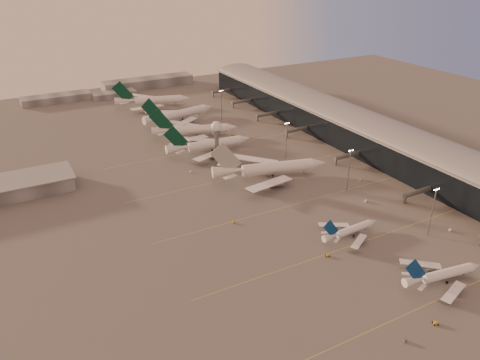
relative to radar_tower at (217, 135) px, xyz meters
name	(u,v)px	position (x,y,z in m)	size (l,w,h in m)	color
ground	(331,270)	(-5.00, -120.00, -20.95)	(700.00, 700.00, 0.00)	#524F4F
taxiway_markings	(310,199)	(25.00, -64.00, -20.94)	(180.00, 185.25, 0.02)	gold
terminal	(355,129)	(102.88, -9.91, -10.43)	(57.00, 362.00, 23.04)	black
radar_tower	(217,135)	(0.00, 0.00, 0.00)	(6.40, 6.40, 31.10)	slate
mast_a	(433,209)	(53.00, -120.00, -7.21)	(3.60, 0.56, 25.00)	slate
mast_b	(349,168)	(50.00, -65.00, -7.21)	(3.60, 0.56, 25.00)	slate
mast_c	(286,139)	(45.00, -10.00, -7.21)	(3.60, 0.56, 25.00)	slate
mast_d	(221,104)	(43.00, 80.00, -7.21)	(3.60, 0.56, 25.00)	slate
distant_horizon	(123,88)	(-2.38, 205.14, -17.06)	(165.00, 37.50, 9.00)	slate
narrowbody_near	(442,276)	(29.32, -147.94, -17.91)	(38.18, 30.26, 14.99)	white
narrowbody_mid	(350,231)	(19.43, -103.32, -18.29)	(33.65, 26.83, 13.14)	white
widebody_white	(270,171)	(20.73, -29.83, -16.64)	(69.02, 54.59, 24.84)	white
greentail_a	(209,146)	(5.99, 24.16, -17.07)	(60.45, 48.64, 21.96)	white
greentail_b	(195,132)	(9.09, 55.11, -16.89)	(61.23, 48.70, 22.97)	white
greentail_c	(180,116)	(12.90, 94.67, -16.77)	(64.42, 51.54, 23.64)	white
greentail_d	(153,102)	(7.15, 142.38, -16.73)	(64.00, 50.94, 23.92)	white
gsv_truck_a	(406,338)	(-8.13, -164.61, -19.71)	(6.09, 2.45, 2.43)	#545759
gsv_tug_near	(435,323)	(7.54, -163.85, -20.38)	(3.67, 4.49, 1.11)	gold
gsv_catering_a	(451,227)	(65.22, -123.03, -18.71)	(5.53, 2.73, 4.49)	silver
gsv_tug_mid	(327,255)	(-0.26, -111.57, -20.44)	(4.01, 3.23, 0.99)	gold
gsv_truck_b	(366,200)	(50.06, -80.92, -19.66)	(6.62, 3.68, 2.53)	silver
gsv_truck_c	(234,221)	(-23.18, -66.29, -19.75)	(6.17, 3.51, 2.35)	gold
gsv_catering_b	(360,178)	(64.65, -59.64, -18.94)	(4.92, 2.37, 4.02)	silver
gsv_tug_far	(268,175)	(20.73, -27.78, -20.38)	(3.60, 4.46, 1.11)	silver
gsv_truck_d	(190,171)	(-18.68, -0.54, -19.83)	(3.02, 5.74, 2.20)	silver
gsv_tug_hangar	(233,135)	(34.18, 43.71, -20.38)	(4.41, 3.51, 1.10)	gold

